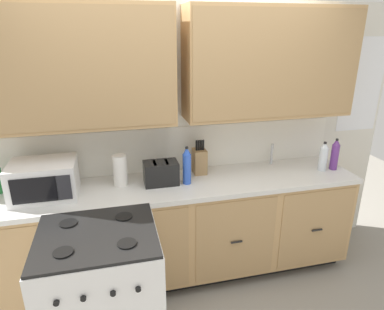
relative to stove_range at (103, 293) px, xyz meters
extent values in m
plane|color=gray|center=(0.70, 0.33, -0.47)|extent=(8.00, 8.00, 0.00)
cube|color=silver|center=(0.70, 0.96, 0.72)|extent=(4.20, 0.05, 2.38)
cube|color=white|center=(0.70, 0.93, 0.66)|extent=(3.00, 0.01, 0.40)
cube|color=tan|center=(-0.07, 0.76, 1.41)|extent=(1.45, 0.34, 0.89)
cube|color=#A58052|center=(-0.07, 0.59, 1.41)|extent=(1.42, 0.01, 0.84)
cube|color=tan|center=(1.48, 0.76, 1.41)|extent=(1.45, 0.34, 0.89)
cube|color=#A58052|center=(1.48, 0.59, 1.41)|extent=(1.42, 0.01, 0.84)
cube|color=white|center=(2.55, 0.93, 1.16)|extent=(0.44, 0.01, 0.90)
cube|color=black|center=(0.70, 0.66, -0.42)|extent=(2.94, 0.48, 0.10)
cube|color=tan|center=(0.70, 0.63, 0.03)|extent=(3.00, 0.60, 0.79)
cube|color=#A88354|center=(-0.42, 0.33, 0.03)|extent=(0.69, 0.01, 0.73)
cube|color=black|center=(-0.42, 0.31, 0.02)|extent=(0.10, 0.01, 0.01)
cube|color=#A88354|center=(0.33, 0.33, 0.03)|extent=(0.69, 0.01, 0.73)
cube|color=black|center=(0.33, 0.31, 0.02)|extent=(0.10, 0.01, 0.01)
cube|color=#A88354|center=(1.08, 0.33, 0.03)|extent=(0.69, 0.01, 0.73)
cube|color=black|center=(1.08, 0.31, 0.02)|extent=(0.10, 0.01, 0.01)
cube|color=#A88354|center=(1.83, 0.33, 0.03)|extent=(0.69, 0.01, 0.73)
cube|color=black|center=(1.83, 0.31, 0.02)|extent=(0.10, 0.01, 0.01)
cube|color=silver|center=(0.70, 0.63, 0.44)|extent=(3.03, 0.63, 0.04)
cube|color=#A8AAAF|center=(1.60, 0.66, 0.45)|extent=(0.56, 0.38, 0.02)
cube|color=white|center=(0.00, 0.00, -0.01)|extent=(0.76, 0.66, 0.92)
cube|color=black|center=(0.00, 0.00, 0.46)|extent=(0.74, 0.65, 0.02)
cylinder|color=black|center=(-0.18, -0.16, 0.47)|extent=(0.12, 0.12, 0.01)
cylinder|color=black|center=(0.18, -0.16, 0.47)|extent=(0.12, 0.12, 0.01)
cylinder|color=black|center=(-0.18, 0.16, 0.47)|extent=(0.12, 0.12, 0.01)
cylinder|color=black|center=(0.18, 0.16, 0.47)|extent=(0.12, 0.12, 0.01)
cylinder|color=black|center=(-0.22, -0.34, 0.28)|extent=(0.03, 0.02, 0.03)
cylinder|color=black|center=(-0.08, -0.34, 0.28)|extent=(0.03, 0.02, 0.03)
cylinder|color=black|center=(0.08, -0.34, 0.28)|extent=(0.03, 0.02, 0.03)
cylinder|color=black|center=(0.22, -0.34, 0.28)|extent=(0.03, 0.02, 0.03)
cube|color=white|center=(-0.38, 0.63, 0.60)|extent=(0.48, 0.36, 0.28)
cube|color=black|center=(-0.42, 0.45, 0.60)|extent=(0.31, 0.01, 0.19)
cube|color=#28282D|center=(-0.22, 0.45, 0.60)|extent=(0.10, 0.01, 0.19)
cube|color=black|center=(0.52, 0.65, 0.56)|extent=(0.28, 0.18, 0.19)
cube|color=black|center=(0.47, 0.65, 0.65)|extent=(0.02, 0.13, 0.01)
cube|color=black|center=(0.57, 0.65, 0.65)|extent=(0.02, 0.13, 0.01)
cube|color=#9C794E|center=(0.88, 0.79, 0.57)|extent=(0.11, 0.14, 0.22)
cylinder|color=black|center=(0.85, 0.78, 0.73)|extent=(0.02, 0.02, 0.09)
cylinder|color=black|center=(0.87, 0.78, 0.73)|extent=(0.02, 0.02, 0.09)
cylinder|color=black|center=(0.89, 0.78, 0.73)|extent=(0.02, 0.02, 0.09)
cylinder|color=black|center=(0.91, 0.78, 0.73)|extent=(0.02, 0.02, 0.09)
cylinder|color=#B2B5BA|center=(1.60, 0.84, 0.56)|extent=(0.02, 0.02, 0.20)
cylinder|color=white|center=(0.19, 0.71, 0.59)|extent=(0.12, 0.12, 0.26)
cylinder|color=silver|center=(1.99, 0.59, 0.57)|extent=(0.07, 0.07, 0.22)
cone|color=silver|center=(1.99, 0.59, 0.71)|extent=(0.07, 0.07, 0.05)
cylinder|color=black|center=(1.99, 0.59, 0.73)|extent=(0.03, 0.03, 0.02)
cylinder|color=blue|center=(0.72, 0.61, 0.59)|extent=(0.07, 0.07, 0.26)
cone|color=blue|center=(0.72, 0.61, 0.75)|extent=(0.06, 0.06, 0.06)
cylinder|color=black|center=(0.72, 0.61, 0.78)|extent=(0.02, 0.02, 0.02)
cylinder|color=#663384|center=(2.10, 0.59, 0.58)|extent=(0.07, 0.07, 0.23)
cone|color=#663384|center=(2.10, 0.59, 0.73)|extent=(0.06, 0.06, 0.06)
cylinder|color=black|center=(2.10, 0.59, 0.75)|extent=(0.02, 0.02, 0.02)
camera|label=1|loc=(0.15, -1.92, 1.67)|focal=31.84mm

